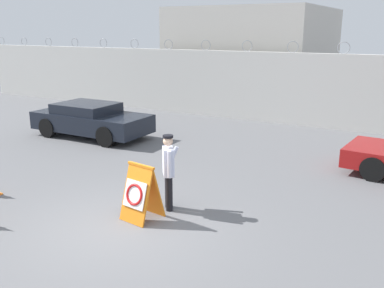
% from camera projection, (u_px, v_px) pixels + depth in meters
% --- Properties ---
extents(ground_plane, '(90.00, 90.00, 0.00)m').
position_uv_depth(ground_plane, '(118.00, 229.00, 8.45)').
color(ground_plane, slate).
extents(perimeter_wall, '(36.00, 0.30, 3.37)m').
position_uv_depth(perimeter_wall, '(290.00, 89.00, 17.45)').
color(perimeter_wall, silver).
rests_on(perimeter_wall, ground_plane).
extents(building_block, '(7.09, 7.90, 4.86)m').
position_uv_depth(building_block, '(256.00, 56.00, 22.88)').
color(building_block, beige).
rests_on(building_block, ground_plane).
extents(barricade_sign, '(0.76, 0.80, 1.18)m').
position_uv_depth(barricade_sign, '(140.00, 192.00, 8.75)').
color(barricade_sign, orange).
rests_on(barricade_sign, ground_plane).
extents(security_guard, '(0.45, 0.64, 1.67)m').
position_uv_depth(security_guard, '(169.00, 169.00, 9.16)').
color(security_guard, black).
rests_on(security_guard, ground_plane).
extents(parked_car_front_coupe, '(4.37, 1.94, 1.22)m').
position_uv_depth(parked_car_front_coupe, '(91.00, 119.00, 15.54)').
color(parked_car_front_coupe, black).
rests_on(parked_car_front_coupe, ground_plane).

